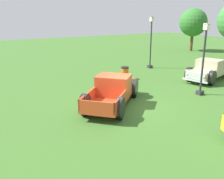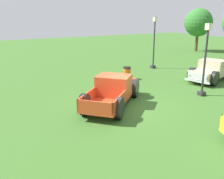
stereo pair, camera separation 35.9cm
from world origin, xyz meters
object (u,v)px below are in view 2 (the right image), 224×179
Objects in this scene: pickup_truck_behind_right at (212,71)px; lamp_post_far at (205,58)px; lamp_post_near at (154,42)px; pickup_truck_foreground at (114,90)px; trash_can at (127,73)px; oak_tree_west at (198,23)px.

pickup_truck_behind_right is 4.32m from lamp_post_far.
pickup_truck_behind_right is 1.17× the size of lamp_post_near.
pickup_truck_foreground is 0.95× the size of pickup_truck_behind_right.
lamp_post_near is 5.18m from trash_can.
lamp_post_near is at bearing 118.26° from trash_can.
pickup_truck_behind_right is (-0.84, 8.73, -0.03)m from pickup_truck_foreground.
lamp_post_far is at bearing -16.92° from lamp_post_near.
lamp_post_far is (7.85, -2.39, -0.11)m from lamp_post_near.
lamp_post_far is (1.36, 5.35, 1.50)m from pickup_truck_foreground.
pickup_truck_foreground is 0.94× the size of oak_tree_west.
oak_tree_west is (-8.17, 15.86, 3.15)m from trash_can.
lamp_post_far is at bearing 75.73° from pickup_truck_foreground.
pickup_truck_behind_right is at bearing -42.65° from oak_tree_west.
trash_can is at bearing -122.72° from pickup_truck_behind_right.
oak_tree_west reaches higher than trash_can.
lamp_post_near is at bearing -170.03° from pickup_truck_behind_right.
pickup_truck_foreground is at bearing -50.03° from lamp_post_near.
trash_can is 0.18× the size of oak_tree_west.
trash_can is at bearing -61.74° from lamp_post_near.
pickup_truck_behind_right is 5.96m from lamp_post_near.
trash_can is (-3.37, -5.24, -0.25)m from pickup_truck_behind_right.
oak_tree_west is (-13.74, 14.01, 1.36)m from lamp_post_far.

